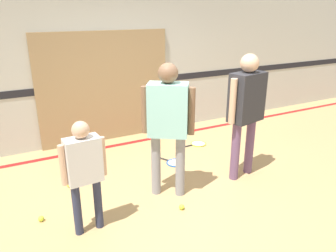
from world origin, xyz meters
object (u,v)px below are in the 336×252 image
at_px(person_student_left, 84,166).
at_px(tennis_ball_stray_left, 41,219).
at_px(racket_spare_on_floor, 175,162).
at_px(racket_second_spare, 197,144).
at_px(tennis_ball_by_spare_racket, 182,164).
at_px(person_instructor, 168,117).
at_px(tennis_ball_near_instructor, 182,207).
at_px(person_student_right, 246,104).
at_px(tennis_ball_stray_right, 69,185).

relative_size(person_student_left, tennis_ball_stray_left, 19.15).
xyz_separation_m(racket_spare_on_floor, tennis_ball_stray_left, (-2.08, -0.61, 0.02)).
distance_m(racket_spare_on_floor, tennis_ball_stray_left, 2.17).
xyz_separation_m(racket_second_spare, tennis_ball_by_spare_racket, (-0.67, -0.61, 0.02)).
xyz_separation_m(person_student_left, tennis_ball_stray_left, (-0.45, 0.41, -0.75)).
height_order(racket_spare_on_floor, racket_second_spare, same).
relative_size(person_instructor, person_student_left, 1.36).
relative_size(tennis_ball_near_instructor, tennis_ball_stray_left, 1.00).
distance_m(person_student_left, tennis_ball_near_instructor, 1.33).
xyz_separation_m(racket_spare_on_floor, racket_second_spare, (0.73, 0.48, -0.00)).
relative_size(racket_second_spare, tennis_ball_near_instructor, 7.94).
height_order(person_student_left, tennis_ball_stray_left, person_student_left).
height_order(person_instructor, tennis_ball_by_spare_racket, person_instructor).
bearing_deg(person_student_right, person_instructor, -13.96).
distance_m(person_student_right, racket_second_spare, 1.66).
xyz_separation_m(person_instructor, tennis_ball_stray_left, (-1.57, 0.14, -1.03)).
xyz_separation_m(person_student_left, person_student_right, (2.29, 0.23, 0.30)).
height_order(person_student_left, racket_spare_on_floor, person_student_left).
bearing_deg(person_instructor, tennis_ball_near_instructor, -59.60).
xyz_separation_m(person_instructor, person_student_left, (-1.12, -0.27, -0.28)).
bearing_deg(person_student_left, tennis_ball_stray_left, 134.76).
bearing_deg(racket_second_spare, racket_spare_on_floor, 31.37).
height_order(tennis_ball_near_instructor, tennis_ball_stray_right, same).
xyz_separation_m(person_student_right, tennis_ball_stray_left, (-2.75, 0.18, -1.05)).
height_order(person_student_right, racket_second_spare, person_student_right).
height_order(racket_second_spare, tennis_ball_stray_right, tennis_ball_stray_right).
bearing_deg(tennis_ball_near_instructor, racket_spare_on_floor, 65.07).
xyz_separation_m(tennis_ball_by_spare_racket, tennis_ball_stray_right, (-1.69, 0.14, 0.00)).
bearing_deg(tennis_ball_near_instructor, person_student_left, 173.01).
height_order(tennis_ball_near_instructor, tennis_ball_by_spare_racket, same).
bearing_deg(tennis_ball_by_spare_racket, racket_spare_on_floor, 114.64).
bearing_deg(racket_spare_on_floor, tennis_ball_stray_left, 79.20).
distance_m(person_student_left, person_student_right, 2.33).
distance_m(person_student_right, tennis_ball_stray_right, 2.65).
height_order(person_instructor, racket_second_spare, person_instructor).
xyz_separation_m(person_student_right, tennis_ball_near_instructor, (-1.20, -0.36, -1.05)).
bearing_deg(person_student_left, tennis_ball_stray_right, 86.92).
bearing_deg(tennis_ball_near_instructor, tennis_ball_by_spare_racket, 59.97).
xyz_separation_m(person_student_right, racket_spare_on_floor, (-0.67, 0.79, -1.08)).
distance_m(person_instructor, racket_spare_on_floor, 1.39).
relative_size(racket_second_spare, tennis_ball_stray_left, 7.94).
bearing_deg(racket_second_spare, tennis_ball_by_spare_racket, 40.11).
height_order(person_student_left, tennis_ball_stray_right, person_student_left).
height_order(racket_spare_on_floor, tennis_ball_near_instructor, tennis_ball_near_instructor).
distance_m(person_instructor, person_student_right, 1.18).
relative_size(racket_second_spare, tennis_ball_stray_right, 7.94).
bearing_deg(racket_spare_on_floor, tennis_ball_near_instructor, 127.89).
xyz_separation_m(person_student_left, tennis_ball_by_spare_racket, (1.68, 0.89, -0.75)).
relative_size(person_student_left, tennis_ball_by_spare_racket, 19.15).
bearing_deg(tennis_ball_by_spare_racket, tennis_ball_near_instructor, -120.03).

